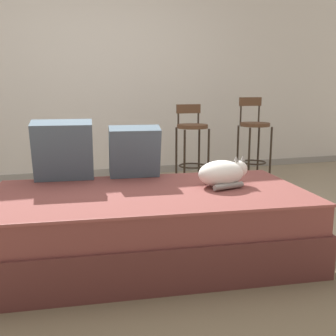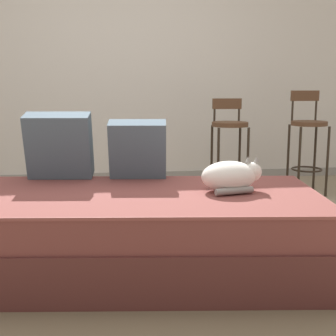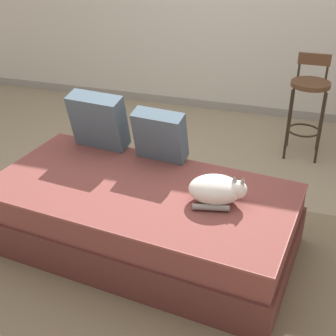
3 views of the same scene
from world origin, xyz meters
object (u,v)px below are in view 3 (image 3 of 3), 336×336
at_px(throw_pillow_middle, 160,136).
at_px(cat, 217,190).
at_px(couch, 142,217).
at_px(throw_pillow_corner, 99,121).
at_px(bar_stool_near_window, 309,97).

xyz_separation_m(throw_pillow_middle, cat, (0.50, -0.41, -0.10)).
bearing_deg(couch, cat, -1.01).
xyz_separation_m(couch, throw_pillow_middle, (-0.01, 0.41, 0.41)).
height_order(throw_pillow_corner, bar_stool_near_window, bar_stool_near_window).
bearing_deg(throw_pillow_middle, cat, -39.64).
distance_m(throw_pillow_middle, bar_stool_near_window, 1.64).
bearing_deg(bar_stool_near_window, couch, -118.31).
distance_m(couch, cat, 0.58).
bearing_deg(couch, throw_pillow_middle, 90.74).
height_order(throw_pillow_corner, throw_pillow_middle, throw_pillow_corner).
distance_m(throw_pillow_corner, throw_pillow_middle, 0.50).
distance_m(cat, bar_stool_near_window, 1.80).
xyz_separation_m(cat, bar_stool_near_window, (0.44, 1.75, 0.02)).
height_order(cat, bar_stool_near_window, bar_stool_near_window).
bearing_deg(cat, couch, 178.99).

